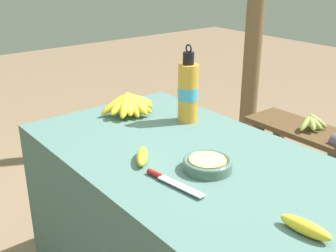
# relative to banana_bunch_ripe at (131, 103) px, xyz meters

# --- Properties ---
(market_counter) EXTENTS (1.48, 0.79, 0.80)m
(market_counter) POSITION_rel_banana_bunch_ripe_xyz_m (0.54, -0.06, -0.46)
(market_counter) COLOR #4C706B
(market_counter) RESTS_ON ground_plane
(banana_bunch_ripe) EXTENTS (0.18, 0.28, 0.12)m
(banana_bunch_ripe) POSITION_rel_banana_bunch_ripe_xyz_m (0.00, 0.00, 0.00)
(banana_bunch_ripe) COLOR #4C381E
(banana_bunch_ripe) RESTS_ON market_counter
(serving_bowl) EXTENTS (0.17, 0.17, 0.04)m
(serving_bowl) POSITION_rel_banana_bunch_ripe_xyz_m (0.62, -0.10, -0.03)
(serving_bowl) COLOR #4C6B5B
(serving_bowl) RESTS_ON market_counter
(water_bottle) EXTENTS (0.09, 0.09, 0.34)m
(water_bottle) POSITION_rel_banana_bunch_ripe_xyz_m (0.22, 0.16, 0.08)
(water_bottle) COLOR gold
(water_bottle) RESTS_ON market_counter
(loose_banana_front) EXTENTS (0.14, 0.12, 0.04)m
(loose_banana_front) POSITION_rel_banana_bunch_ripe_xyz_m (0.43, -0.24, -0.04)
(loose_banana_front) COLOR yellow
(loose_banana_front) RESTS_ON market_counter
(loose_banana_side) EXTENTS (0.15, 0.06, 0.04)m
(loose_banana_side) POSITION_rel_banana_bunch_ripe_xyz_m (1.04, -0.15, -0.04)
(loose_banana_side) COLOR yellow
(loose_banana_side) RESTS_ON market_counter
(knife) EXTENTS (0.24, 0.06, 0.02)m
(knife) POSITION_rel_banana_bunch_ripe_xyz_m (0.60, -0.26, -0.05)
(knife) COLOR #BCBCC1
(knife) RESTS_ON market_counter
(banana_bunch_green) EXTENTS (0.13, 0.23, 0.11)m
(banana_bunch_green) POSITION_rel_banana_bunch_ripe_xyz_m (0.16, 1.28, -0.35)
(banana_bunch_green) COLOR #4C381E
(banana_bunch_green) RESTS_ON wooden_bench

